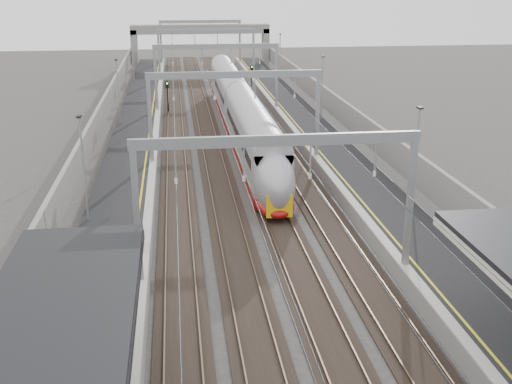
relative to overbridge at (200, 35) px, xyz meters
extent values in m
cube|color=black|center=(-8.00, -55.00, -4.81)|extent=(4.00, 120.00, 1.00)
cube|color=black|center=(8.00, -55.00, -4.81)|extent=(4.00, 120.00, 1.00)
cube|color=black|center=(-4.50, -55.00, -5.27)|extent=(2.40, 140.00, 0.08)
cube|color=brown|center=(-5.22, -55.00, -5.18)|extent=(0.07, 140.00, 0.14)
cube|color=brown|center=(-3.78, -55.00, -5.18)|extent=(0.07, 140.00, 0.14)
cube|color=black|center=(-1.50, -55.00, -5.27)|extent=(2.40, 140.00, 0.08)
cube|color=brown|center=(-2.22, -55.00, -5.18)|extent=(0.07, 140.00, 0.14)
cube|color=brown|center=(-0.78, -55.00, -5.18)|extent=(0.07, 140.00, 0.14)
cube|color=black|center=(1.50, -55.00, -5.27)|extent=(2.40, 140.00, 0.08)
cube|color=brown|center=(0.78, -55.00, -5.18)|extent=(0.07, 140.00, 0.14)
cube|color=brown|center=(2.22, -55.00, -5.18)|extent=(0.07, 140.00, 0.14)
cube|color=black|center=(4.50, -55.00, -5.27)|extent=(2.40, 140.00, 0.08)
cube|color=brown|center=(3.78, -55.00, -5.18)|extent=(0.07, 140.00, 0.14)
cube|color=brown|center=(5.22, -55.00, -5.18)|extent=(0.07, 140.00, 0.14)
cube|color=gray|center=(-6.30, -78.00, -1.01)|extent=(0.28, 0.28, 6.60)
cube|color=gray|center=(6.30, -78.00, -1.01)|extent=(0.28, 0.28, 6.60)
cube|color=gray|center=(0.00, -78.00, 2.04)|extent=(13.00, 0.25, 0.50)
cube|color=gray|center=(-6.30, -58.00, -1.01)|extent=(0.28, 0.28, 6.60)
cube|color=gray|center=(6.30, -58.00, -1.01)|extent=(0.28, 0.28, 6.60)
cube|color=gray|center=(0.00, -58.00, 2.04)|extent=(13.00, 0.25, 0.50)
cube|color=gray|center=(-6.30, -38.00, -1.01)|extent=(0.28, 0.28, 6.60)
cube|color=gray|center=(6.30, -38.00, -1.01)|extent=(0.28, 0.28, 6.60)
cube|color=gray|center=(0.00, -38.00, 2.04)|extent=(13.00, 0.25, 0.50)
cube|color=gray|center=(-6.30, -18.00, -1.01)|extent=(0.28, 0.28, 6.60)
cube|color=gray|center=(6.30, -18.00, -1.01)|extent=(0.28, 0.28, 6.60)
cube|color=gray|center=(0.00, -18.00, 2.04)|extent=(13.00, 0.25, 0.50)
cube|color=gray|center=(-6.30, 0.00, -1.01)|extent=(0.28, 0.28, 6.60)
cube|color=gray|center=(6.30, 0.00, -1.01)|extent=(0.28, 0.28, 6.60)
cube|color=gray|center=(0.00, 0.00, 2.04)|extent=(13.00, 0.25, 0.50)
cylinder|color=#262628|center=(-4.50, -50.00, 0.19)|extent=(0.03, 140.00, 0.03)
cylinder|color=#262628|center=(-1.50, -50.00, 0.19)|extent=(0.03, 140.00, 0.03)
cylinder|color=#262628|center=(1.50, -50.00, 0.19)|extent=(0.03, 140.00, 0.03)
cylinder|color=#262628|center=(4.50, -50.00, 0.19)|extent=(0.03, 140.00, 0.03)
cylinder|color=black|center=(-9.70, -86.00, -2.31)|extent=(0.20, 0.20, 4.00)
cube|color=gray|center=(0.00, 0.00, 0.89)|extent=(22.00, 2.20, 1.40)
cube|color=gray|center=(-10.50, 0.00, -2.21)|extent=(1.00, 2.20, 6.20)
cube|color=gray|center=(10.50, 0.00, -2.21)|extent=(1.00, 2.20, 6.20)
cube|color=gray|center=(-11.20, -55.00, -3.71)|extent=(0.30, 120.00, 3.20)
cube|color=gray|center=(11.20, -55.00, -3.71)|extent=(0.30, 120.00, 3.20)
cube|color=maroon|center=(1.50, -56.86, -4.74)|extent=(2.51, 21.41, 0.74)
cube|color=#A1A1A6|center=(1.50, -56.86, -2.97)|extent=(2.51, 21.41, 2.79)
cube|color=black|center=(1.50, -64.35, -5.04)|extent=(1.86, 2.23, 0.47)
cube|color=maroon|center=(1.50, -35.07, -4.74)|extent=(2.51, 21.41, 0.74)
cube|color=#A1A1A6|center=(1.50, -35.07, -2.97)|extent=(2.51, 21.41, 2.79)
cube|color=black|center=(1.50, -42.57, -5.04)|extent=(1.86, 2.23, 0.47)
ellipsoid|color=#A1A1A6|center=(1.50, -67.75, -3.25)|extent=(2.51, 4.84, 3.91)
cube|color=#EDB50C|center=(1.50, -69.75, -4.09)|extent=(1.58, 0.12, 1.40)
cube|color=black|center=(1.50, -69.33, -2.69)|extent=(1.49, 0.54, 0.88)
cylinder|color=black|center=(-5.20, -35.28, -3.81)|extent=(0.12, 0.12, 3.00)
cube|color=black|center=(-5.20, -35.28, -2.21)|extent=(0.32, 0.22, 0.75)
sphere|color=#0CE526|center=(-5.20, -35.41, -2.06)|extent=(0.16, 0.16, 0.16)
cylinder|color=black|center=(3.20, -37.21, -3.81)|extent=(0.12, 0.12, 3.00)
cube|color=black|center=(3.20, -37.21, -2.21)|extent=(0.32, 0.22, 0.75)
sphere|color=red|center=(3.20, -37.34, -2.06)|extent=(0.16, 0.16, 0.16)
cylinder|color=black|center=(5.40, -23.47, -3.81)|extent=(0.12, 0.12, 3.00)
cube|color=black|center=(5.40, -23.47, -2.21)|extent=(0.32, 0.22, 0.75)
sphere|color=#0CE526|center=(5.40, -23.60, -2.06)|extent=(0.16, 0.16, 0.16)
camera|label=1|loc=(-4.39, -105.08, 8.90)|focal=45.00mm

